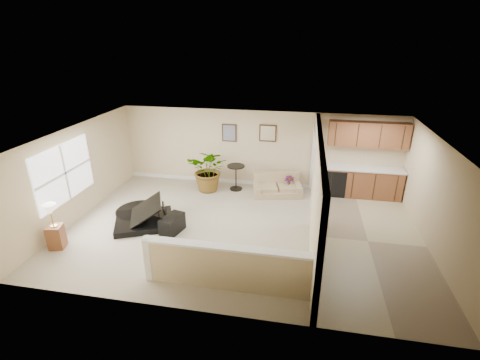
% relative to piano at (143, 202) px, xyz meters
% --- Properties ---
extents(floor, '(9.00, 9.00, 0.00)m').
position_rel_piano_xyz_m(floor, '(2.65, 0.05, -0.58)').
color(floor, tan).
rests_on(floor, ground).
extents(back_wall, '(9.00, 0.04, 2.50)m').
position_rel_piano_xyz_m(back_wall, '(2.65, 3.05, 0.67)').
color(back_wall, '#C7B288').
rests_on(back_wall, floor).
extents(front_wall, '(9.00, 0.04, 2.50)m').
position_rel_piano_xyz_m(front_wall, '(2.65, -2.95, 0.67)').
color(front_wall, '#C7B288').
rests_on(front_wall, floor).
extents(left_wall, '(0.04, 6.00, 2.50)m').
position_rel_piano_xyz_m(left_wall, '(-1.85, 0.05, 0.67)').
color(left_wall, '#C7B288').
rests_on(left_wall, floor).
extents(right_wall, '(0.04, 6.00, 2.50)m').
position_rel_piano_xyz_m(right_wall, '(7.15, 0.05, 0.67)').
color(right_wall, '#C7B288').
rests_on(right_wall, floor).
extents(ceiling, '(9.00, 6.00, 0.04)m').
position_rel_piano_xyz_m(ceiling, '(2.65, 0.05, 1.92)').
color(ceiling, silver).
rests_on(ceiling, back_wall).
extents(kitchen_vinyl, '(2.70, 6.00, 0.01)m').
position_rel_piano_xyz_m(kitchen_vinyl, '(5.80, 0.05, -0.58)').
color(kitchen_vinyl, tan).
rests_on(kitchen_vinyl, floor).
extents(interior_partition, '(0.18, 5.99, 2.50)m').
position_rel_piano_xyz_m(interior_partition, '(4.45, 0.30, 0.64)').
color(interior_partition, '#C7B288').
rests_on(interior_partition, floor).
extents(pony_half_wall, '(3.42, 0.22, 1.00)m').
position_rel_piano_xyz_m(pony_half_wall, '(2.73, -2.25, -0.06)').
color(pony_half_wall, '#C7B288').
rests_on(pony_half_wall, floor).
extents(left_window, '(0.05, 2.15, 1.45)m').
position_rel_piano_xyz_m(left_window, '(-1.83, -0.45, 0.87)').
color(left_window, white).
rests_on(left_window, left_wall).
extents(wall_art_left, '(0.48, 0.04, 0.58)m').
position_rel_piano_xyz_m(wall_art_left, '(1.70, 3.02, 1.17)').
color(wall_art_left, '#372414').
rests_on(wall_art_left, back_wall).
extents(wall_mirror, '(0.55, 0.04, 0.55)m').
position_rel_piano_xyz_m(wall_mirror, '(2.95, 3.02, 1.22)').
color(wall_mirror, '#372414').
rests_on(wall_mirror, back_wall).
extents(kitchen_cabinets, '(2.36, 0.65, 2.33)m').
position_rel_piano_xyz_m(kitchen_cabinets, '(5.84, 2.78, 0.29)').
color(kitchen_cabinets, brown).
rests_on(kitchen_cabinets, floor).
extents(piano, '(2.10, 2.06, 1.39)m').
position_rel_piano_xyz_m(piano, '(0.00, 0.00, 0.00)').
color(piano, black).
rests_on(piano, floor).
extents(piano_bench, '(0.52, 0.77, 0.47)m').
position_rel_piano_xyz_m(piano_bench, '(0.95, -0.43, -0.35)').
color(piano_bench, black).
rests_on(piano_bench, floor).
extents(loveseat, '(1.64, 1.14, 0.84)m').
position_rel_piano_xyz_m(loveseat, '(3.37, 2.41, -0.26)').
color(loveseat, tan).
rests_on(loveseat, floor).
extents(accent_table, '(0.57, 0.57, 0.82)m').
position_rel_piano_xyz_m(accent_table, '(2.02, 2.52, -0.05)').
color(accent_table, black).
rests_on(accent_table, floor).
extents(palm_plant, '(1.36, 1.21, 1.43)m').
position_rel_piano_xyz_m(palm_plant, '(1.20, 2.30, 0.12)').
color(palm_plant, black).
rests_on(palm_plant, floor).
extents(small_plant, '(0.34, 0.34, 0.58)m').
position_rel_piano_xyz_m(small_plant, '(3.72, 2.52, -0.34)').
color(small_plant, black).
rests_on(small_plant, floor).
extents(lamp_stand, '(0.41, 0.41, 1.14)m').
position_rel_piano_xyz_m(lamp_stand, '(-1.50, -1.56, -0.10)').
color(lamp_stand, brown).
rests_on(lamp_stand, floor).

